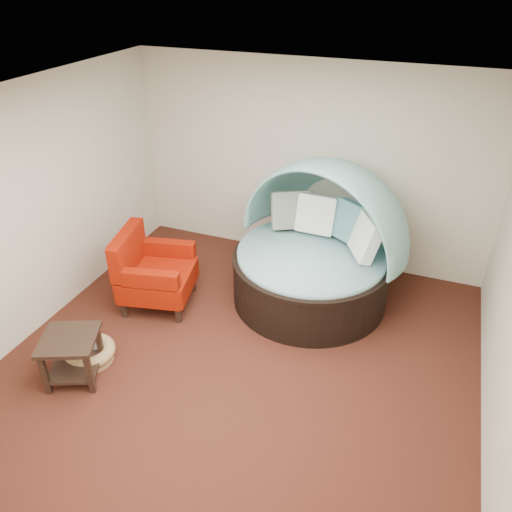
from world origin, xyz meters
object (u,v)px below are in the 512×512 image
(canopy_daybed, at_px, (317,239))
(pet_basket, at_px, (90,353))
(red_armchair, at_px, (152,272))
(side_table, at_px, (72,352))

(canopy_daybed, bearing_deg, pet_basket, -116.47)
(red_armchair, relative_size, side_table, 1.41)
(canopy_daybed, distance_m, pet_basket, 2.98)
(red_armchair, distance_m, side_table, 1.48)
(red_armchair, bearing_deg, side_table, -105.54)
(pet_basket, bearing_deg, side_table, -85.06)
(canopy_daybed, xyz_separation_m, pet_basket, (-1.97, -2.10, -0.74))
(pet_basket, distance_m, side_table, 0.36)
(pet_basket, relative_size, red_armchair, 0.65)
(canopy_daybed, bearing_deg, side_table, -112.71)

